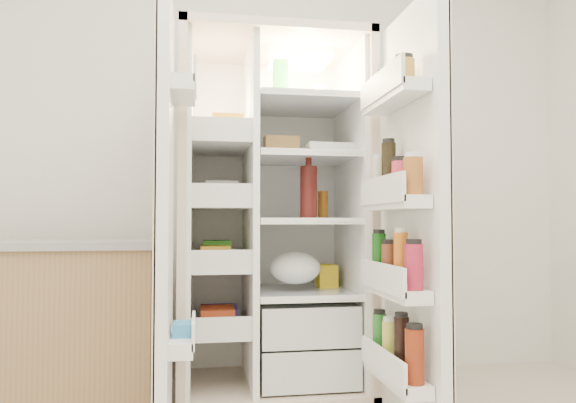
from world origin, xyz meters
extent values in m
cube|color=silver|center=(0.00, 2.00, 1.35)|extent=(4.00, 0.02, 2.70)
cube|color=beige|center=(0.16, 1.93, 0.90)|extent=(0.92, 0.04, 1.80)
cube|color=beige|center=(-0.28, 1.60, 0.90)|extent=(0.04, 0.70, 1.80)
cube|color=beige|center=(0.60, 1.60, 0.90)|extent=(0.04, 0.70, 1.80)
cube|color=beige|center=(0.16, 1.60, 1.78)|extent=(0.92, 0.70, 0.04)
cube|color=beige|center=(0.16, 1.60, 0.04)|extent=(0.92, 0.70, 0.08)
cube|color=white|center=(0.16, 1.90, 0.92)|extent=(0.84, 0.02, 1.68)
cube|color=white|center=(-0.25, 1.60, 0.92)|extent=(0.02, 0.62, 1.68)
cube|color=white|center=(0.57, 1.60, 0.92)|extent=(0.02, 0.62, 1.68)
cube|color=white|center=(0.05, 1.60, 0.92)|extent=(0.03, 0.62, 1.68)
cube|color=silver|center=(0.31, 1.58, 0.18)|extent=(0.47, 0.52, 0.19)
cube|color=silver|center=(0.31, 1.58, 0.39)|extent=(0.47, 0.52, 0.19)
cube|color=#FFD18C|center=(0.31, 1.65, 1.72)|extent=(0.30, 0.30, 0.02)
cube|color=silver|center=(-0.11, 1.60, 0.35)|extent=(0.28, 0.58, 0.02)
cube|color=silver|center=(-0.11, 1.60, 0.65)|extent=(0.28, 0.58, 0.02)
cube|color=silver|center=(-0.11, 1.60, 0.95)|extent=(0.28, 0.58, 0.02)
cube|color=silver|center=(-0.11, 1.60, 1.25)|extent=(0.28, 0.58, 0.02)
cube|color=white|center=(0.31, 1.60, 0.52)|extent=(0.49, 0.58, 0.01)
cube|color=white|center=(0.31, 1.60, 0.88)|extent=(0.49, 0.58, 0.01)
cube|color=white|center=(0.31, 1.60, 1.20)|extent=(0.49, 0.58, 0.02)
cube|color=white|center=(0.31, 1.60, 1.48)|extent=(0.49, 0.58, 0.02)
cube|color=#BF3E1B|center=(-0.11, 1.60, 0.41)|extent=(0.16, 0.20, 0.10)
cube|color=#2E8223|center=(-0.11, 1.60, 0.72)|extent=(0.14, 0.18, 0.12)
cube|color=silver|center=(-0.11, 1.60, 0.99)|extent=(0.20, 0.22, 0.07)
cube|color=yellow|center=(-0.11, 1.60, 1.33)|extent=(0.15, 0.16, 0.14)
cube|color=#3B3090|center=(-0.11, 1.60, 0.40)|extent=(0.18, 0.20, 0.09)
cube|color=gold|center=(-0.11, 1.60, 0.71)|extent=(0.14, 0.18, 0.10)
cube|color=silver|center=(-0.11, 1.60, 1.02)|extent=(0.16, 0.16, 0.12)
sphere|color=orange|center=(0.19, 1.50, 0.12)|extent=(0.07, 0.07, 0.07)
sphere|color=orange|center=(0.28, 1.54, 0.12)|extent=(0.07, 0.07, 0.07)
sphere|color=orange|center=(0.38, 1.50, 0.12)|extent=(0.07, 0.07, 0.07)
sphere|color=orange|center=(0.24, 1.64, 0.12)|extent=(0.07, 0.07, 0.07)
sphere|color=orange|center=(0.34, 1.62, 0.12)|extent=(0.07, 0.07, 0.07)
sphere|color=orange|center=(0.44, 1.58, 0.12)|extent=(0.07, 0.07, 0.07)
sphere|color=orange|center=(0.16, 1.58, 0.12)|extent=(0.07, 0.07, 0.07)
sphere|color=orange|center=(0.40, 1.64, 0.12)|extent=(0.07, 0.07, 0.07)
ellipsoid|color=#3C6A23|center=(0.31, 1.60, 0.40)|extent=(0.26, 0.24, 0.11)
cylinder|color=#400F0D|center=(0.33, 1.48, 1.02)|extent=(0.08, 0.08, 0.26)
cylinder|color=brown|center=(0.42, 1.59, 0.96)|extent=(0.05, 0.05, 0.15)
cube|color=#227F27|center=(0.20, 1.57, 1.59)|extent=(0.07, 0.07, 0.21)
cylinder|color=white|center=(0.43, 1.60, 1.53)|extent=(0.10, 0.10, 0.09)
cylinder|color=#B46629|center=(0.31, 1.71, 1.54)|extent=(0.08, 0.08, 0.10)
cube|color=silver|center=(0.46, 1.53, 1.24)|extent=(0.26, 0.11, 0.07)
cube|color=#A87A43|center=(0.21, 1.62, 1.26)|extent=(0.18, 0.10, 0.11)
ellipsoid|color=white|center=(0.28, 1.57, 0.61)|extent=(0.26, 0.23, 0.16)
cube|color=yellow|center=(0.47, 1.70, 0.59)|extent=(0.10, 0.12, 0.12)
cube|color=white|center=(-0.34, 1.05, 0.90)|extent=(0.05, 0.40, 1.72)
cube|color=beige|center=(-0.37, 1.05, 0.90)|extent=(0.01, 0.40, 1.72)
cube|color=white|center=(-0.27, 1.05, 0.40)|extent=(0.09, 0.32, 0.06)
cube|color=white|center=(-0.27, 1.05, 1.40)|extent=(0.09, 0.32, 0.06)
cube|color=#338CCC|center=(-0.27, 1.05, 0.43)|extent=(0.07, 0.12, 0.10)
cube|color=white|center=(0.66, 0.96, 0.90)|extent=(0.05, 0.58, 1.72)
cube|color=beige|center=(0.68, 0.96, 0.90)|extent=(0.01, 0.58, 1.72)
cube|color=white|center=(0.57, 0.96, 0.26)|extent=(0.11, 0.50, 0.05)
cube|color=white|center=(0.57, 0.96, 0.60)|extent=(0.11, 0.50, 0.05)
cube|color=white|center=(0.57, 0.96, 0.95)|extent=(0.11, 0.50, 0.05)
cube|color=white|center=(0.57, 0.96, 1.38)|extent=(0.11, 0.50, 0.05)
cylinder|color=maroon|center=(0.57, 0.76, 0.39)|extent=(0.07, 0.07, 0.20)
cylinder|color=black|center=(0.57, 0.89, 0.40)|extent=(0.06, 0.06, 0.22)
cylinder|color=gold|center=(0.57, 1.02, 0.38)|extent=(0.06, 0.06, 0.18)
cylinder|color=#277627|center=(0.57, 1.15, 0.38)|extent=(0.06, 0.06, 0.19)
cylinder|color=#A31B35|center=(0.57, 0.76, 0.71)|extent=(0.07, 0.07, 0.17)
cylinder|color=#CE6618|center=(0.57, 0.89, 0.73)|extent=(0.06, 0.06, 0.21)
cylinder|color=brown|center=(0.57, 1.02, 0.70)|extent=(0.07, 0.07, 0.16)
cylinder|color=#145513|center=(0.57, 1.15, 0.72)|extent=(0.06, 0.06, 0.20)
cylinder|color=#955420|center=(0.57, 0.76, 1.04)|extent=(0.07, 0.07, 0.14)
cylinder|color=#C73346|center=(0.57, 0.89, 1.04)|extent=(0.07, 0.07, 0.14)
cylinder|color=black|center=(0.57, 1.02, 1.09)|extent=(0.06, 0.06, 0.23)
cylinder|color=beige|center=(0.57, 1.15, 1.06)|extent=(0.06, 0.06, 0.18)
cylinder|color=#A37428|center=(0.57, 0.84, 1.45)|extent=(0.08, 0.08, 0.10)
cylinder|color=brown|center=(0.57, 1.06, 1.45)|extent=(0.08, 0.08, 0.10)
cube|color=#986E4C|center=(-0.94, 1.54, 0.38)|extent=(1.05, 0.54, 0.75)
cube|color=#98989D|center=(-0.94, 1.54, 0.77)|extent=(1.09, 0.58, 0.04)
camera|label=1|loc=(-0.21, -1.15, 0.88)|focal=34.00mm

